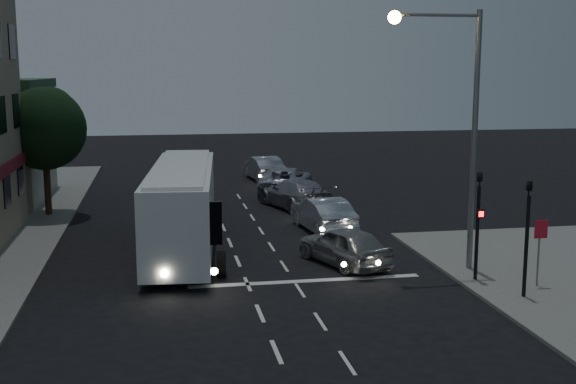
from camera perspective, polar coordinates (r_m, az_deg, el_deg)
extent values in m
plane|color=black|center=(22.56, -2.59, -8.74)|extent=(120.00, 120.00, 0.00)
cube|color=silver|center=(18.85, -0.92, -12.51)|extent=(0.12, 1.60, 0.01)
cube|color=silver|center=(21.62, -2.23, -9.55)|extent=(0.12, 1.60, 0.01)
cube|color=silver|center=(24.45, -3.22, -7.27)|extent=(0.12, 1.60, 0.01)
cube|color=silver|center=(27.32, -3.99, -5.47)|extent=(0.12, 1.60, 0.01)
cube|color=silver|center=(30.21, -4.62, -4.00)|extent=(0.12, 1.60, 0.01)
cube|color=silver|center=(33.12, -5.13, -2.80)|extent=(0.12, 1.60, 0.01)
cube|color=silver|center=(36.05, -5.56, -1.78)|extent=(0.12, 1.60, 0.01)
cube|color=silver|center=(38.99, -5.93, -0.92)|extent=(0.12, 1.60, 0.01)
cube|color=silver|center=(18.26, 4.70, -13.30)|extent=(0.10, 1.50, 0.01)
cube|color=silver|center=(20.97, 2.57, -10.18)|extent=(0.10, 1.50, 0.01)
cube|color=silver|center=(23.75, 0.95, -7.77)|extent=(0.10, 1.50, 0.01)
cube|color=silver|center=(26.58, -0.31, -5.87)|extent=(0.10, 1.50, 0.01)
cube|color=silver|center=(29.44, -1.32, -4.34)|extent=(0.10, 1.50, 0.01)
cube|color=silver|center=(32.33, -2.15, -3.07)|extent=(0.10, 1.50, 0.01)
cube|color=silver|center=(35.24, -2.83, -2.02)|extent=(0.10, 1.50, 0.01)
cube|color=silver|center=(38.16, -3.42, -1.12)|extent=(0.10, 1.50, 0.01)
cube|color=silver|center=(41.09, -3.92, -0.35)|extent=(0.10, 1.50, 0.01)
cube|color=silver|center=(24.76, 1.41, -7.04)|extent=(8.00, 0.35, 0.01)
cube|color=white|center=(28.66, -8.35, -1.11)|extent=(3.31, 11.36, 2.99)
cube|color=white|center=(28.42, -8.42, 1.94)|extent=(2.90, 10.95, 0.17)
cube|color=black|center=(23.13, -7.89, -2.49)|extent=(2.15, 0.30, 1.40)
cube|color=black|center=(29.08, -6.09, 0.31)|extent=(0.86, 9.30, 0.84)
cube|color=black|center=(29.01, -10.73, 0.17)|extent=(0.86, 9.30, 0.84)
cube|color=maroon|center=(29.72, -6.10, -1.50)|extent=(0.48, 5.11, 1.31)
cube|color=maroon|center=(29.65, -10.68, -1.64)|extent=(0.48, 5.11, 1.31)
cylinder|color=black|center=(25.14, -10.63, -5.86)|extent=(0.41, 0.96, 0.93)
cylinder|color=black|center=(25.21, -5.29, -5.68)|extent=(0.41, 0.96, 0.93)
cylinder|color=black|center=(31.21, -10.58, -2.83)|extent=(0.41, 0.96, 0.93)
cylinder|color=black|center=(31.27, -6.30, -2.69)|extent=(0.41, 0.96, 0.93)
cylinder|color=black|center=(32.76, -10.57, -2.24)|extent=(0.41, 0.96, 0.93)
cylinder|color=black|center=(32.82, -6.49, -2.11)|extent=(0.41, 0.96, 0.93)
cylinder|color=#FFF2CC|center=(23.44, -9.74, -6.38)|extent=(0.25, 0.07, 0.24)
cylinder|color=#FFF2CC|center=(23.49, -5.85, -6.25)|extent=(0.25, 0.07, 0.24)
imported|color=#9C9C9C|center=(26.67, 4.47, -4.24)|extent=(3.09, 4.63, 1.46)
imported|color=silver|center=(32.11, 2.78, -1.77)|extent=(2.18, 4.82, 1.54)
imported|color=#908F9C|center=(37.38, 0.58, -0.13)|extent=(3.59, 5.72, 1.55)
imported|color=#9FA1B2|center=(41.98, -0.17, 0.94)|extent=(4.18, 6.05, 1.53)
imported|color=#AEAEB6|center=(47.02, -1.95, 1.90)|extent=(2.29, 4.98, 1.58)
cylinder|color=black|center=(24.96, 14.72, -3.16)|extent=(0.12, 0.12, 3.20)
imported|color=black|center=(24.59, 14.92, 1.50)|extent=(0.15, 0.18, 0.90)
cube|color=black|center=(24.65, 14.96, -1.66)|extent=(0.25, 0.12, 0.30)
cube|color=#FF0C0C|center=(24.59, 15.03, -1.69)|extent=(0.16, 0.02, 0.18)
cylinder|color=black|center=(23.53, 18.31, -4.10)|extent=(0.12, 0.12, 3.20)
imported|color=black|center=(23.15, 18.58, 0.83)|extent=(0.18, 0.15, 0.90)
cylinder|color=slate|center=(25.00, 19.17, -4.78)|extent=(0.06, 0.06, 2.00)
cube|color=red|center=(24.74, 19.37, -2.79)|extent=(0.45, 0.03, 0.60)
cylinder|color=slate|center=(25.93, 14.50, 3.82)|extent=(0.20, 0.20, 9.00)
cylinder|color=slate|center=(25.28, 11.74, 13.54)|extent=(3.00, 0.12, 0.12)
sphere|color=#FFBF59|center=(24.76, 8.41, 13.49)|extent=(0.44, 0.44, 0.44)
cube|color=black|center=(31.71, -21.33, 0.28)|extent=(0.06, 1.30, 1.50)
cube|color=black|center=(34.62, -20.40, 1.07)|extent=(0.06, 1.30, 1.50)
cube|color=black|center=(31.40, -21.66, 5.69)|extent=(0.06, 1.30, 1.50)
cube|color=black|center=(34.34, -20.69, 6.03)|extent=(0.06, 1.30, 1.50)
cube|color=black|center=(34.31, -20.99, 11.03)|extent=(0.06, 1.30, 1.50)
cylinder|color=black|center=(37.05, -18.47, 0.45)|extent=(0.32, 0.32, 2.80)
sphere|color=black|center=(36.74, -18.71, 4.77)|extent=(4.00, 4.00, 4.00)
sphere|color=#143213|center=(37.25, -18.33, 5.93)|extent=(2.60, 2.60, 2.60)
sphere|color=black|center=(36.16, -19.35, 5.30)|extent=(2.40, 2.40, 2.40)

